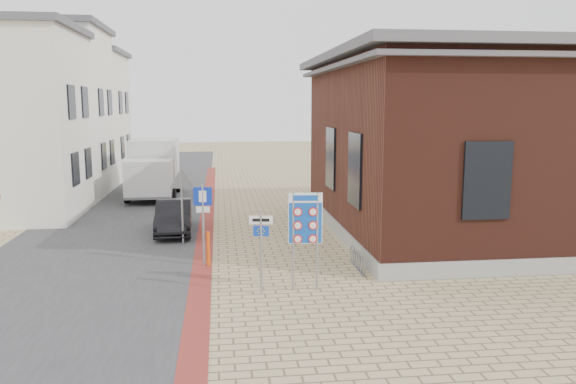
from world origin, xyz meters
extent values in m
plane|color=tan|center=(0.00, 0.00, 0.00)|extent=(120.00, 120.00, 0.00)
cube|color=#38383A|center=(-5.50, 15.00, 0.01)|extent=(7.00, 60.00, 0.02)
cube|color=maroon|center=(-2.00, 10.00, 0.01)|extent=(0.60, 40.00, 0.02)
cube|color=gray|center=(9.00, 7.00, 0.25)|extent=(12.15, 12.15, 0.50)
cube|color=#4A2018|center=(9.00, 7.00, 3.50)|extent=(12.00, 12.00, 6.00)
cube|color=#535358|center=(9.00, 7.00, 6.65)|extent=(13.00, 13.00, 0.30)
cube|color=#535358|center=(9.00, 7.00, 6.25)|extent=(12.70, 12.70, 0.15)
cube|color=black|center=(2.98, 4.00, 2.80)|extent=(0.12, 1.60, 2.40)
cube|color=black|center=(2.98, 8.00, 2.80)|extent=(0.12, 1.60, 2.40)
cube|color=black|center=(6.00, 0.98, 2.80)|extent=(1.40, 0.12, 2.20)
cube|color=black|center=(-7.48, 10.80, 2.20)|extent=(0.10, 1.10, 1.40)
cube|color=black|center=(-7.48, 13.20, 2.20)|extent=(0.10, 1.10, 1.40)
cube|color=black|center=(-7.48, 10.80, 5.00)|extent=(0.10, 1.10, 1.40)
cube|color=black|center=(-7.48, 13.20, 5.00)|extent=(0.10, 1.10, 1.40)
cube|color=white|center=(-11.00, 18.00, 4.40)|extent=(7.00, 6.00, 8.80)
cube|color=#535358|center=(-11.00, 18.00, 8.95)|extent=(7.40, 6.40, 0.30)
cube|color=black|center=(-7.48, 16.80, 2.20)|extent=(0.10, 1.10, 1.40)
cube|color=black|center=(-7.48, 19.20, 2.20)|extent=(0.10, 1.10, 1.40)
cube|color=black|center=(-7.48, 16.80, 5.00)|extent=(0.10, 1.10, 1.40)
cube|color=black|center=(-7.48, 19.20, 5.00)|extent=(0.10, 1.10, 1.40)
cube|color=white|center=(-11.00, 24.00, 4.00)|extent=(7.00, 6.00, 8.00)
cube|color=#535358|center=(-11.00, 24.00, 8.15)|extent=(7.40, 6.40, 0.30)
cube|color=black|center=(-7.48, 22.80, 2.20)|extent=(0.10, 1.10, 1.40)
cube|color=black|center=(-7.48, 25.20, 2.20)|extent=(0.10, 1.10, 1.40)
cube|color=black|center=(-7.48, 22.80, 5.00)|extent=(0.10, 1.10, 1.40)
cube|color=black|center=(-7.48, 25.20, 5.00)|extent=(0.10, 1.10, 1.40)
torus|color=slate|center=(2.65, 1.60, 0.28)|extent=(0.04, 0.60, 0.60)
torus|color=slate|center=(2.65, 1.90, 0.28)|extent=(0.04, 0.60, 0.60)
torus|color=slate|center=(2.65, 2.20, 0.28)|extent=(0.04, 0.60, 0.60)
torus|color=slate|center=(2.65, 2.50, 0.28)|extent=(0.04, 0.60, 0.60)
torus|color=slate|center=(2.65, 2.80, 0.28)|extent=(0.04, 0.60, 0.60)
cube|color=slate|center=(2.65, 2.20, 0.02)|extent=(0.08, 1.60, 0.04)
imported|color=black|center=(-3.20, 7.83, 0.62)|extent=(1.47, 3.83, 1.24)
cube|color=slate|center=(-4.88, 16.37, 0.48)|extent=(2.26, 5.77, 0.27)
cube|color=silver|center=(-4.88, 14.34, 1.33)|extent=(2.25, 1.82, 1.71)
cube|color=black|center=(-4.87, 13.54, 1.66)|extent=(2.03, 0.09, 0.85)
cube|color=silver|center=(-4.89, 17.33, 1.87)|extent=(2.36, 3.85, 2.35)
cylinder|color=black|center=(-6.00, 14.66, 0.43)|extent=(0.27, 0.86, 0.85)
cylinder|color=black|center=(-3.76, 14.66, 0.43)|extent=(0.27, 0.86, 0.85)
cylinder|color=black|center=(-6.01, 18.07, 0.43)|extent=(0.27, 0.86, 0.85)
cylinder|color=black|center=(-3.77, 18.08, 0.43)|extent=(0.27, 0.86, 0.85)
cylinder|color=gray|center=(0.47, 0.53, 1.32)|extent=(0.07, 0.07, 2.64)
cylinder|color=gray|center=(1.11, 0.47, 1.32)|extent=(0.07, 0.07, 2.64)
cube|color=white|center=(0.79, 0.50, 1.95)|extent=(0.90, 0.12, 1.35)
cube|color=#0E4AB3|center=(0.79, 0.50, 1.95)|extent=(0.87, 0.12, 1.32)
cube|color=white|center=(0.79, 0.50, 2.50)|extent=(0.87, 0.12, 0.25)
cylinder|color=gray|center=(-0.39, 0.30, 1.11)|extent=(0.07, 0.07, 2.23)
cube|color=white|center=(-0.39, 0.30, 1.98)|extent=(0.60, 0.14, 0.21)
cube|color=#0F38B7|center=(-0.39, 0.30, 1.69)|extent=(0.41, 0.11, 0.27)
cylinder|color=gray|center=(-1.93, 3.08, 1.26)|extent=(0.07, 0.07, 2.53)
cube|color=#0D2BA6|center=(-1.93, 3.08, 2.17)|extent=(0.56, 0.10, 0.56)
cube|color=white|center=(-1.93, 3.08, 1.77)|extent=(0.41, 0.08, 0.18)
cylinder|color=gray|center=(-2.75, 6.00, 1.28)|extent=(0.07, 0.07, 2.56)
cylinder|color=#EA4E0C|center=(-1.80, 3.04, 0.55)|extent=(0.12, 0.12, 1.09)
camera|label=1|loc=(-1.42, -13.73, 4.92)|focal=35.00mm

